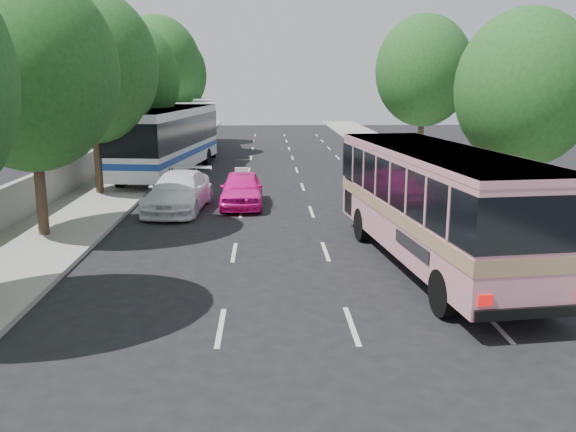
{
  "coord_description": "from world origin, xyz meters",
  "views": [
    {
      "loc": [
        -0.88,
        -14.58,
        5.31
      ],
      "look_at": [
        -0.26,
        2.06,
        1.6
      ],
      "focal_mm": 38.0,
      "sensor_mm": 36.0,
      "label": 1
    }
  ],
  "objects_px": {
    "pink_bus": "(435,195)",
    "tour_coach_rear": "(195,121)",
    "pink_taxi": "(242,189)",
    "white_pickup": "(179,192)",
    "tour_coach_front": "(169,136)"
  },
  "relations": [
    {
      "from": "white_pickup",
      "to": "pink_bus",
      "type": "bearing_deg",
      "value": -39.19
    },
    {
      "from": "pink_taxi",
      "to": "tour_coach_front",
      "type": "height_order",
      "value": "tour_coach_front"
    },
    {
      "from": "tour_coach_front",
      "to": "white_pickup",
      "type": "bearing_deg",
      "value": -71.51
    },
    {
      "from": "pink_bus",
      "to": "tour_coach_rear",
      "type": "xyz_separation_m",
      "value": [
        -10.23,
        30.49,
        0.17
      ]
    },
    {
      "from": "pink_taxi",
      "to": "tour_coach_rear",
      "type": "distance_m",
      "value": 21.97
    },
    {
      "from": "white_pickup",
      "to": "tour_coach_front",
      "type": "distance_m",
      "value": 9.7
    },
    {
      "from": "white_pickup",
      "to": "tour_coach_front",
      "type": "relative_size",
      "value": 0.42
    },
    {
      "from": "pink_bus",
      "to": "pink_taxi",
      "type": "relative_size",
      "value": 2.5
    },
    {
      "from": "pink_bus",
      "to": "tour_coach_front",
      "type": "relative_size",
      "value": 0.85
    },
    {
      "from": "pink_bus",
      "to": "white_pickup",
      "type": "bearing_deg",
      "value": 128.89
    },
    {
      "from": "pink_taxi",
      "to": "white_pickup",
      "type": "distance_m",
      "value": 2.68
    },
    {
      "from": "pink_bus",
      "to": "tour_coach_front",
      "type": "height_order",
      "value": "tour_coach_front"
    },
    {
      "from": "pink_taxi",
      "to": "pink_bus",
      "type": "bearing_deg",
      "value": -57.26
    },
    {
      "from": "pink_bus",
      "to": "pink_taxi",
      "type": "distance_m",
      "value": 10.84
    },
    {
      "from": "pink_taxi",
      "to": "tour_coach_rear",
      "type": "bearing_deg",
      "value": 101.28
    }
  ]
}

